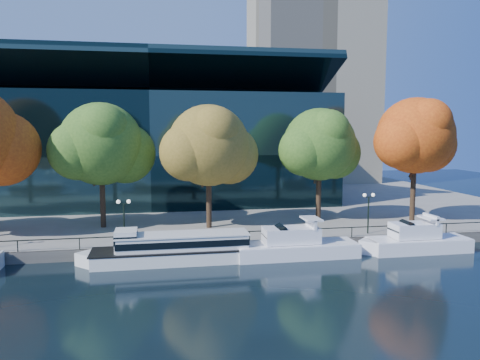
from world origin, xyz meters
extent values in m
plane|color=black|center=(0.00, 0.00, 0.00)|extent=(160.00, 160.00, 0.00)
cube|color=slate|center=(0.00, 36.50, 0.50)|extent=(90.00, 67.00, 1.00)
cube|color=#47443F|center=(0.00, 3.05, 0.50)|extent=(90.00, 0.25, 1.00)
cube|color=black|center=(0.00, 3.25, 1.95)|extent=(88.20, 0.08, 0.08)
cube|color=black|center=(0.00, 3.25, 1.45)|extent=(0.07, 0.07, 0.90)
cube|color=black|center=(-4.00, 32.00, 8.00)|extent=(50.00, 24.00, 16.00)
cube|color=black|center=(-4.00, 28.00, 17.50)|extent=(50.00, 17.14, 7.86)
cube|color=tan|center=(28.00, 55.00, 32.50)|extent=(22.00, 22.00, 65.00)
cube|color=silver|center=(-1.74, 1.25, 0.55)|extent=(14.04, 3.41, 1.10)
cube|color=black|center=(-1.74, 1.25, 1.12)|extent=(14.32, 3.48, 0.12)
cube|color=silver|center=(-8.76, 1.25, 0.55)|extent=(2.82, 2.82, 1.10)
cube|color=silver|center=(-1.23, 1.25, 1.76)|extent=(10.95, 2.80, 1.20)
cube|color=black|center=(-1.23, 1.25, 1.81)|extent=(11.09, 2.86, 0.55)
cube|color=silver|center=(-1.23, 1.25, 2.41)|extent=(11.23, 2.93, 0.10)
cube|color=silver|center=(-5.95, 1.25, 2.06)|extent=(1.81, 2.39, 1.81)
cube|color=black|center=(-5.95, 1.25, 2.26)|extent=(1.86, 2.46, 0.70)
cube|color=white|center=(8.80, 0.91, 0.62)|extent=(10.85, 3.10, 1.24)
cube|color=white|center=(3.37, 0.91, 0.62)|extent=(2.38, 2.38, 1.24)
cube|color=white|center=(8.80, 0.91, 1.26)|extent=(10.64, 3.04, 0.08)
cube|color=white|center=(8.26, 0.91, 2.02)|extent=(4.88, 2.33, 1.34)
cube|color=black|center=(6.85, 0.91, 2.12)|extent=(2.14, 2.23, 1.69)
cube|color=white|center=(10.10, 0.91, 3.00)|extent=(0.26, 2.42, 0.83)
cube|color=white|center=(10.10, 0.91, 3.41)|extent=(1.45, 2.42, 0.16)
cube|color=white|center=(20.45, 0.64, 0.63)|extent=(9.42, 2.93, 1.26)
cube|color=white|center=(15.74, 0.64, 0.63)|extent=(2.31, 2.31, 1.26)
cube|color=white|center=(20.45, 0.64, 1.28)|extent=(9.24, 2.87, 0.08)
cube|color=white|center=(19.98, 0.64, 2.04)|extent=(4.24, 2.20, 1.36)
cube|color=black|center=(18.76, 0.64, 2.15)|extent=(1.92, 2.11, 1.58)
cube|color=white|center=(21.58, 0.64, 3.04)|extent=(0.26, 2.29, 0.84)
cube|color=white|center=(21.58, 0.64, 3.14)|extent=(1.47, 2.29, 0.16)
sphere|color=#A52D0D|center=(-18.05, 10.56, 9.43)|extent=(7.27, 7.27, 7.27)
cylinder|color=black|center=(-8.94, 12.32, 4.51)|extent=(0.56, 0.56, 7.02)
cylinder|color=black|center=(-8.44, 12.52, 7.27)|extent=(1.14, 1.71, 3.52)
cylinder|color=black|center=(-9.34, 12.02, 7.02)|extent=(1.05, 1.18, 3.15)
sphere|color=#2E561A|center=(-8.94, 12.32, 9.78)|extent=(8.59, 8.59, 8.59)
sphere|color=#2E561A|center=(-6.58, 13.61, 8.70)|extent=(6.45, 6.45, 6.45)
sphere|color=#2E561A|center=(-11.09, 11.46, 9.13)|extent=(6.02, 6.02, 6.02)
sphere|color=#2E561A|center=(-8.51, 10.60, 11.28)|extent=(5.16, 5.16, 5.16)
cylinder|color=black|center=(2.03, 10.11, 4.45)|extent=(0.56, 0.56, 6.90)
cylinder|color=black|center=(2.53, 10.31, 7.16)|extent=(1.12, 1.69, 3.46)
cylinder|color=black|center=(1.63, 9.81, 6.92)|extent=(1.03, 1.17, 3.09)
sphere|color=brown|center=(2.03, 10.11, 9.63)|extent=(8.44, 8.44, 8.44)
sphere|color=brown|center=(4.35, 11.37, 8.57)|extent=(6.33, 6.33, 6.33)
sphere|color=brown|center=(-0.08, 9.26, 9.00)|extent=(5.91, 5.91, 5.91)
sphere|color=brown|center=(2.45, 8.42, 11.11)|extent=(5.06, 5.06, 5.06)
cylinder|color=black|center=(14.47, 11.22, 4.45)|extent=(0.56, 0.56, 6.90)
cylinder|color=black|center=(14.97, 11.42, 7.16)|extent=(1.12, 1.69, 3.46)
cylinder|color=black|center=(14.07, 10.92, 6.91)|extent=(1.03, 1.17, 3.09)
sphere|color=#2E561A|center=(14.47, 11.22, 9.62)|extent=(7.99, 7.99, 7.99)
sphere|color=#2E561A|center=(16.67, 12.42, 8.62)|extent=(5.99, 5.99, 5.99)
sphere|color=#2E561A|center=(12.48, 10.42, 9.02)|extent=(5.59, 5.59, 5.59)
sphere|color=#2E561A|center=(14.87, 9.62, 11.02)|extent=(4.79, 4.79, 4.79)
cylinder|color=black|center=(24.36, 8.52, 4.84)|extent=(0.56, 0.56, 7.68)
cylinder|color=black|center=(24.86, 8.72, 7.86)|extent=(1.21, 1.84, 3.84)
cylinder|color=black|center=(23.96, 8.22, 7.58)|extent=(1.11, 1.26, 3.43)
sphere|color=#A52D0D|center=(24.36, 8.52, 10.60)|extent=(8.25, 8.25, 8.25)
sphere|color=#A52D0D|center=(26.63, 9.75, 9.57)|extent=(6.19, 6.19, 6.19)
sphere|color=#A52D0D|center=(22.30, 7.69, 9.98)|extent=(5.77, 5.77, 5.77)
sphere|color=#A52D0D|center=(24.77, 6.87, 12.04)|extent=(4.95, 4.95, 4.95)
cylinder|color=black|center=(-6.29, 4.50, 2.80)|extent=(0.14, 0.14, 3.60)
cube|color=black|center=(-6.29, 4.50, 4.65)|extent=(0.90, 0.06, 0.06)
sphere|color=white|center=(-6.74, 4.50, 4.85)|extent=(0.36, 0.36, 0.36)
sphere|color=white|center=(-5.84, 4.50, 4.85)|extent=(0.36, 0.36, 0.36)
cylinder|color=black|center=(17.24, 4.50, 2.80)|extent=(0.14, 0.14, 3.60)
cube|color=black|center=(17.24, 4.50, 4.65)|extent=(0.90, 0.06, 0.06)
sphere|color=white|center=(16.79, 4.50, 4.85)|extent=(0.36, 0.36, 0.36)
sphere|color=white|center=(17.69, 4.50, 4.85)|extent=(0.36, 0.36, 0.36)
camera|label=1|loc=(-3.41, -38.08, 11.35)|focal=35.00mm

